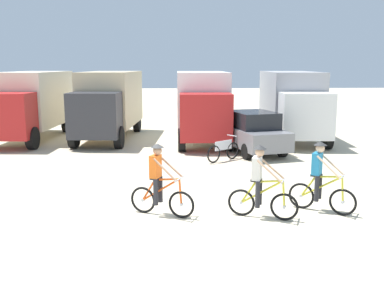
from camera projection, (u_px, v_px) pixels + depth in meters
name	position (u px, v px, depth m)	size (l,w,h in m)	color
ground_plane	(177.00, 223.00, 10.36)	(120.00, 120.00, 0.00)	beige
box_truck_cream_rv	(31.00, 102.00, 21.77)	(2.79, 6.89, 3.35)	beige
box_truck_tan_camper	(109.00, 101.00, 22.02)	(2.90, 6.92, 3.35)	#CCB78E
box_truck_avon_van	(202.00, 103.00, 21.37)	(2.46, 6.77, 3.35)	white
box_truck_grey_hauler	(292.00, 102.00, 21.85)	(2.72, 6.86, 3.35)	#9E9EA3
sedan_parked	(252.00, 132.00, 18.61)	(2.73, 4.50, 1.76)	slate
cyclist_orange_shirt	(159.00, 182.00, 10.78)	(1.61, 0.81, 1.82)	black
cyclist_cowboy_hat	(261.00, 184.00, 10.59)	(1.63, 0.76, 1.82)	black
cyclist_near_camera	(320.00, 179.00, 11.06)	(1.47, 1.01, 1.82)	black
bicycle_spare	(223.00, 151.00, 17.02)	(1.38, 1.14, 0.97)	black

